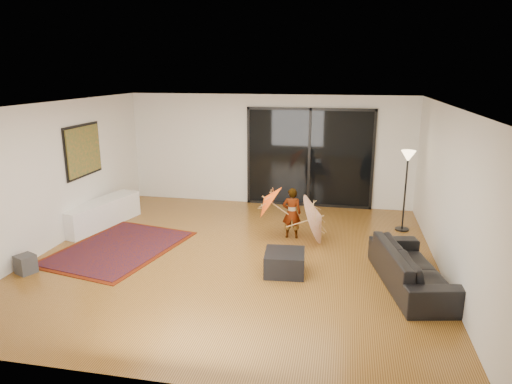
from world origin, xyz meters
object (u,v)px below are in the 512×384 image
(media_console, at_px, (101,213))
(ottoman, at_px, (285,262))
(sofa, at_px, (412,267))
(child, at_px, (292,213))

(media_console, distance_m, ottoman, 4.50)
(sofa, bearing_deg, ottoman, 76.08)
(sofa, xyz_separation_m, ottoman, (-2.00, 0.07, -0.12))
(child, bearing_deg, sofa, 133.35)
(ottoman, bearing_deg, child, 93.10)
(media_console, height_order, sofa, sofa)
(sofa, xyz_separation_m, child, (-2.09, 1.75, 0.20))
(media_console, bearing_deg, sofa, -1.48)
(media_console, bearing_deg, child, 14.75)
(ottoman, relative_size, child, 0.63)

